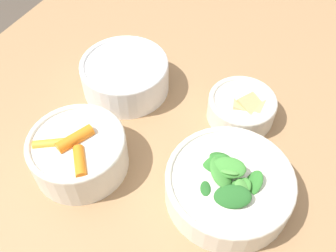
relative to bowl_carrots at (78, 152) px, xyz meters
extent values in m
cube|color=#99724C|center=(0.08, -0.09, -0.05)|extent=(1.29, 0.90, 0.03)
cube|color=olive|center=(0.66, 0.30, -0.41)|extent=(0.06, 0.06, 0.70)
cylinder|color=silver|center=(0.00, 0.00, -0.01)|extent=(0.15, 0.15, 0.06)
torus|color=silver|center=(0.00, 0.00, 0.02)|extent=(0.15, 0.15, 0.01)
cylinder|color=orange|center=(0.00, 0.00, 0.01)|extent=(0.05, 0.06, 0.02)
cylinder|color=orange|center=(-0.02, 0.03, 0.01)|extent=(0.06, 0.04, 0.02)
cylinder|color=orange|center=(-0.02, 0.01, 0.01)|extent=(0.05, 0.03, 0.02)
cylinder|color=orange|center=(-0.03, 0.00, 0.01)|extent=(0.05, 0.06, 0.02)
cylinder|color=orange|center=(0.00, -0.02, 0.01)|extent=(0.06, 0.03, 0.02)
cylinder|color=orange|center=(-0.03, -0.03, 0.02)|extent=(0.05, 0.05, 0.02)
cylinder|color=orange|center=(-0.02, 0.03, 0.02)|extent=(0.04, 0.06, 0.02)
cylinder|color=orange|center=(0.00, 0.00, 0.03)|extent=(0.06, 0.04, 0.02)
cylinder|color=silver|center=(0.05, -0.23, -0.01)|extent=(0.19, 0.19, 0.05)
torus|color=silver|center=(0.05, -0.23, 0.01)|extent=(0.19, 0.19, 0.01)
ellipsoid|color=#4C933D|center=(0.06, -0.22, 0.02)|extent=(0.04, 0.05, 0.04)
ellipsoid|color=#3D8433|center=(0.04, -0.25, 0.01)|extent=(0.05, 0.05, 0.03)
ellipsoid|color=#3D8433|center=(0.05, -0.22, 0.02)|extent=(0.06, 0.06, 0.03)
ellipsoid|color=#2D7028|center=(0.06, -0.20, 0.01)|extent=(0.06, 0.05, 0.05)
ellipsoid|color=#2D7028|center=(0.06, -0.26, 0.01)|extent=(0.05, 0.03, 0.04)
ellipsoid|color=#235B23|center=(0.02, -0.24, 0.02)|extent=(0.05, 0.06, 0.03)
ellipsoid|color=#235B23|center=(0.02, -0.20, 0.01)|extent=(0.05, 0.05, 0.02)
ellipsoid|color=#3D8433|center=(0.01, -0.26, 0.00)|extent=(0.06, 0.06, 0.04)
ellipsoid|color=#2D7028|center=(0.08, -0.21, 0.01)|extent=(0.05, 0.06, 0.03)
ellipsoid|color=#3D8433|center=(0.06, -0.23, 0.03)|extent=(0.04, 0.05, 0.03)
ellipsoid|color=#4C933D|center=(0.03, -0.25, 0.02)|extent=(0.04, 0.04, 0.02)
cylinder|color=white|center=(0.19, 0.02, -0.01)|extent=(0.16, 0.16, 0.06)
torus|color=white|center=(0.19, 0.02, 0.02)|extent=(0.16, 0.16, 0.01)
cylinder|color=#936042|center=(0.19, 0.02, -0.02)|extent=(0.15, 0.15, 0.03)
ellipsoid|color=#8E5B3D|center=(0.22, 0.05, 0.01)|extent=(0.01, 0.01, 0.01)
ellipsoid|color=#A36B4C|center=(0.19, 0.05, 0.01)|extent=(0.01, 0.01, 0.01)
ellipsoid|color=#8E5B3D|center=(0.13, 0.06, 0.01)|extent=(0.01, 0.01, 0.01)
ellipsoid|color=#A36B4C|center=(0.25, 0.01, 0.01)|extent=(0.01, 0.01, 0.01)
ellipsoid|color=#AD7551|center=(0.14, 0.01, 0.01)|extent=(0.01, 0.01, 0.01)
ellipsoid|color=#A36B4C|center=(0.15, -0.03, 0.01)|extent=(0.01, 0.01, 0.01)
ellipsoid|color=#A36B4C|center=(0.20, 0.04, 0.01)|extent=(0.01, 0.01, 0.01)
ellipsoid|color=#8E5B3D|center=(0.24, 0.05, 0.01)|extent=(0.01, 0.01, 0.01)
ellipsoid|color=#A36B4C|center=(0.17, 0.06, 0.01)|extent=(0.01, 0.01, 0.01)
cylinder|color=#E0A88E|center=(0.22, 0.01, 0.01)|extent=(0.03, 0.03, 0.01)
cylinder|color=tan|center=(0.19, 0.01, 0.02)|extent=(0.03, 0.03, 0.01)
cylinder|color=silver|center=(0.21, -0.20, -0.02)|extent=(0.12, 0.12, 0.04)
torus|color=silver|center=(0.21, -0.20, 0.01)|extent=(0.12, 0.12, 0.01)
cube|color=tan|center=(0.23, -0.20, -0.01)|extent=(0.05, 0.05, 0.02)
cube|color=tan|center=(0.21, -0.19, 0.00)|extent=(0.07, 0.07, 0.01)
cube|color=tan|center=(0.21, -0.20, 0.00)|extent=(0.06, 0.05, 0.02)
cube|color=tan|center=(0.22, -0.20, 0.00)|extent=(0.05, 0.06, 0.01)
cube|color=tan|center=(0.21, -0.21, 0.00)|extent=(0.05, 0.05, 0.02)
camera|label=1|loc=(-0.24, -0.28, 0.47)|focal=40.00mm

